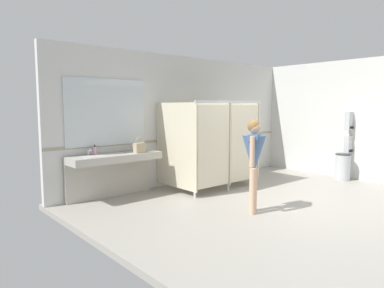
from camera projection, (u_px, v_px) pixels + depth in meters
ground_plane at (287, 207)px, 6.51m from camera, size 7.03×6.10×0.10m
wall_back at (190, 120)px, 8.45m from camera, size 7.03×0.12×2.98m
wall_side_right at (366, 120)px, 8.49m from camera, size 0.12×6.10×2.98m
wall_back_tile_band at (191, 138)px, 8.45m from camera, size 7.03×0.01×0.06m
vanity_counter at (113, 166)px, 6.87m from camera, size 1.84×0.57×1.01m
mirror_panel at (107, 112)px, 6.91m from camera, size 1.74×0.02×1.32m
bathroom_stalls at (215, 143)px, 7.76m from camera, size 1.99×1.33×1.94m
paper_towel_dispenser_upper at (350, 121)px, 8.66m from camera, size 0.34×0.13×0.45m
paper_towel_dispenser_lower at (349, 144)px, 8.72m from camera, size 0.31×0.13×0.43m
trash_bin at (343, 167)px, 8.60m from camera, size 0.36×0.36×0.66m
person_standing at (254, 155)px, 5.88m from camera, size 0.55×0.55×1.59m
handbag at (140, 147)px, 6.96m from camera, size 0.22×0.14×0.32m
soap_dispenser at (95, 151)px, 6.68m from camera, size 0.07×0.07×0.19m
floor_drain_cover at (281, 206)px, 6.38m from camera, size 0.14×0.14×0.01m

